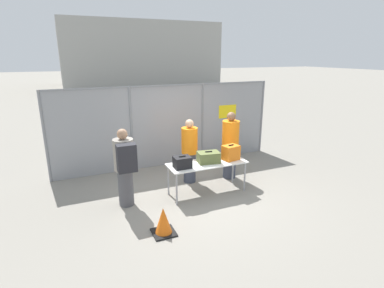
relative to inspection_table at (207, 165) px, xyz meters
name	(u,v)px	position (x,y,z in m)	size (l,w,h in m)	color
ground_plane	(199,193)	(-0.17, 0.04, -0.69)	(120.00, 120.00, 0.00)	gray
fence_section	(169,124)	(-0.16, 2.17, 0.53)	(6.50, 0.07, 2.33)	gray
inspection_table	(207,165)	(0.00, 0.00, 0.00)	(1.83, 0.66, 0.75)	silver
suitcase_black	(182,162)	(-0.64, -0.06, 0.19)	(0.37, 0.29, 0.28)	black
suitcase_olive	(209,157)	(0.04, 0.02, 0.19)	(0.54, 0.40, 0.27)	#566033
suitcase_orange	(231,153)	(0.60, -0.02, 0.24)	(0.41, 0.34, 0.37)	orange
traveler_hooded	(125,165)	(-1.85, 0.11, 0.24)	(0.42, 0.65, 1.69)	#4C4C51
security_worker_near	(190,150)	(-0.12, 0.77, 0.15)	(0.40, 0.40, 1.62)	#383D4C
security_worker_far	(230,145)	(0.95, 0.60, 0.22)	(0.43, 0.43, 1.75)	#383D4C
utility_trailer	(184,137)	(0.85, 3.54, -0.30)	(3.31, 1.99, 0.66)	white
distant_hangar	(132,56)	(4.09, 25.67, 2.26)	(13.67, 12.42, 5.90)	#999993
traffic_cone	(163,222)	(-1.46, -1.20, -0.45)	(0.41, 0.41, 0.51)	black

